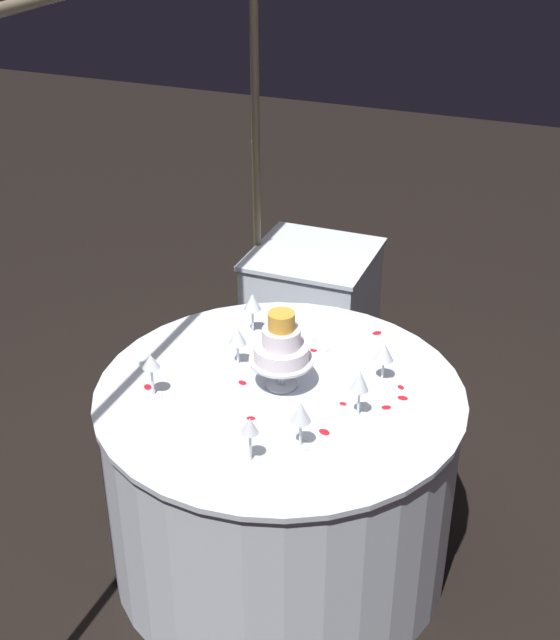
{
  "coord_description": "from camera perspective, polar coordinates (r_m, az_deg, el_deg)",
  "views": [
    {
      "loc": [
        -2.28,
        -0.89,
        2.4
      ],
      "look_at": [
        0.0,
        0.0,
        1.02
      ],
      "focal_mm": 48.77,
      "sensor_mm": 36.0,
      "label": 1
    }
  ],
  "objects": [
    {
      "name": "rose_petal_5",
      "position": [
        2.76,
        2.93,
        -7.35
      ],
      "size": [
        0.04,
        0.05,
        0.0
      ],
      "primitive_type": "ellipsoid",
      "rotation": [
        0.0,
        0.0,
        4.31
      ],
      "color": "red",
      "rests_on": "main_table"
    },
    {
      "name": "rose_petal_6",
      "position": [
        3.3,
        6.39,
        -0.85
      ],
      "size": [
        0.05,
        0.04,
        0.0
      ],
      "primitive_type": "ellipsoid",
      "rotation": [
        0.0,
        0.0,
        2.46
      ],
      "color": "red",
      "rests_on": "main_table"
    },
    {
      "name": "rose_petal_0",
      "position": [
        2.82,
        -1.92,
        -6.45
      ],
      "size": [
        0.03,
        0.03,
        0.0
      ],
      "primitive_type": "ellipsoid",
      "rotation": [
        0.0,
        0.0,
        1.89
      ],
      "color": "red",
      "rests_on": "main_table"
    },
    {
      "name": "wine_glass_2",
      "position": [
        3.23,
        -1.82,
        1.09
      ],
      "size": [
        0.06,
        0.06,
        0.16
      ],
      "color": "silver",
      "rests_on": "main_table"
    },
    {
      "name": "wine_glass_6",
      "position": [
        2.77,
        5.25,
        -4.14
      ],
      "size": [
        0.06,
        0.06,
        0.17
      ],
      "color": "silver",
      "rests_on": "main_table"
    },
    {
      "name": "rose_petal_3",
      "position": [
        2.89,
        4.12,
        -5.55
      ],
      "size": [
        0.02,
        0.03,
        0.0
      ],
      "primitive_type": "ellipsoid",
      "rotation": [
        0.0,
        0.0,
        1.51
      ],
      "color": "red",
      "rests_on": "main_table"
    },
    {
      "name": "cake_knife",
      "position": [
        3.21,
        0.3,
        -1.51
      ],
      "size": [
        0.04,
        0.3,
        0.01
      ],
      "color": "silver",
      "rests_on": "main_table"
    },
    {
      "name": "side_table",
      "position": [
        4.06,
        2.1,
        -0.37
      ],
      "size": [
        0.54,
        0.54,
        0.76
      ],
      "color": "silver",
      "rests_on": "ground"
    },
    {
      "name": "rose_petal_8",
      "position": [
        3.18,
        2.23,
        -1.91
      ],
      "size": [
        0.05,
        0.04,
        0.0
      ],
      "primitive_type": "ellipsoid",
      "rotation": [
        0.0,
        0.0,
        3.54
      ],
      "color": "red",
      "rests_on": "main_table"
    },
    {
      "name": "ground_plane",
      "position": [
        3.43,
        0.0,
        -15.03
      ],
      "size": [
        12.0,
        12.0,
        0.0
      ],
      "primitive_type": "plane",
      "color": "black"
    },
    {
      "name": "rose_petal_4",
      "position": [
        3.0,
        -8.68,
        -4.36
      ],
      "size": [
        0.04,
        0.04,
        0.0
      ],
      "primitive_type": "ellipsoid",
      "rotation": [
        0.0,
        0.0,
        3.85
      ],
      "color": "red",
      "rests_on": "main_table"
    },
    {
      "name": "decorative_arch",
      "position": [
        2.87,
        -9.78,
        7.81
      ],
      "size": [
        2.14,
        0.06,
        2.05
      ],
      "color": "#473D2D",
      "rests_on": "ground"
    },
    {
      "name": "rose_petal_9",
      "position": [
        2.99,
        -2.48,
        -4.13
      ],
      "size": [
        0.03,
        0.04,
        0.0
      ],
      "primitive_type": "ellipsoid",
      "rotation": [
        0.0,
        0.0,
        4.33
      ],
      "color": "red",
      "rests_on": "main_table"
    },
    {
      "name": "tiered_cake",
      "position": [
        2.89,
        0.09,
        -1.76
      ],
      "size": [
        0.22,
        0.22,
        0.28
      ],
      "color": "silver",
      "rests_on": "main_table"
    },
    {
      "name": "wine_glass_3",
      "position": [
        3.04,
        -2.81,
        -1.15
      ],
      "size": [
        0.06,
        0.06,
        0.15
      ],
      "color": "silver",
      "rests_on": "main_table"
    },
    {
      "name": "rose_petal_7",
      "position": [
        2.99,
        7.94,
        -4.39
      ],
      "size": [
        0.03,
        0.03,
        0.0
      ],
      "primitive_type": "ellipsoid",
      "rotation": [
        0.0,
        0.0,
        3.97
      ],
      "color": "red",
      "rests_on": "main_table"
    },
    {
      "name": "main_table",
      "position": [
        3.18,
        0.0,
        -10.21
      ],
      "size": [
        1.26,
        1.26,
        0.75
      ],
      "color": "silver",
      "rests_on": "ground"
    },
    {
      "name": "rose_petal_2",
      "position": [
        2.89,
        6.98,
        -5.71
      ],
      "size": [
        0.04,
        0.04,
        0.0
      ],
      "primitive_type": "ellipsoid",
      "rotation": [
        0.0,
        0.0,
        5.26
      ],
      "color": "red",
      "rests_on": "main_table"
    },
    {
      "name": "wine_glass_5",
      "position": [
        2.89,
        -8.46,
        -2.89
      ],
      "size": [
        0.06,
        0.06,
        0.16
      ],
      "color": "silver",
      "rests_on": "main_table"
    },
    {
      "name": "rose_petal_1",
      "position": [
        2.94,
        8.06,
        -5.09
      ],
      "size": [
        0.03,
        0.04,
        0.0
      ],
      "primitive_type": "ellipsoid",
      "rotation": [
        0.0,
        0.0,
        1.67
      ],
      "color": "red",
      "rests_on": "main_table"
    },
    {
      "name": "wine_glass_4",
      "position": [
        2.97,
        6.83,
        -2.18
      ],
      "size": [
        0.07,
        0.07,
        0.14
      ],
      "color": "silver",
      "rests_on": "main_table"
    },
    {
      "name": "wine_glass_0",
      "position": [
        2.58,
        -1.99,
        -7.18
      ],
      "size": [
        0.06,
        0.06,
        0.16
      ],
      "color": "silver",
      "rests_on": "main_table"
    },
    {
      "name": "wine_glass_1",
      "position": [
        2.64,
        1.37,
        -6.18
      ],
      "size": [
        0.06,
        0.06,
        0.16
      ],
      "color": "silver",
      "rests_on": "main_table"
    }
  ]
}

